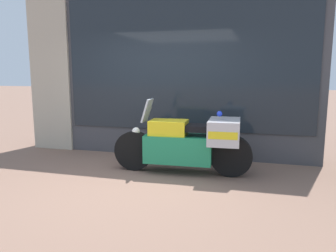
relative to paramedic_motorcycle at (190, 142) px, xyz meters
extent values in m
plane|color=#7A5B4C|center=(-0.77, -0.80, -0.54)|extent=(60.00, 60.00, 0.00)
cube|color=#424247|center=(-0.77, 1.20, 1.23)|extent=(5.95, 0.40, 3.55)
cube|color=#B2A893|center=(-3.27, 1.23, 1.23)|extent=(0.93, 0.55, 3.55)
cube|color=#1E262D|center=(-0.34, 0.99, 1.28)|extent=(4.79, 0.02, 2.55)
cube|color=slate|center=(-0.38, 1.21, -0.27)|extent=(4.57, 0.30, 0.55)
cube|color=silver|center=(-0.38, 1.35, 0.59)|extent=(4.57, 0.02, 1.20)
cube|color=beige|center=(-0.38, 1.21, 1.18)|extent=(4.57, 0.30, 0.02)
cube|color=#B7B2A8|center=(-1.81, 1.21, 1.22)|extent=(0.18, 0.04, 0.06)
cube|color=navy|center=(-0.38, 1.21, 1.22)|extent=(0.18, 0.04, 0.06)
cube|color=#C68E19|center=(1.05, 1.21, 1.22)|extent=(0.18, 0.04, 0.06)
cube|color=orange|center=(-1.97, 1.15, 0.14)|extent=(0.19, 0.02, 0.27)
cube|color=#2D8E42|center=(-0.91, 1.15, 0.14)|extent=(0.19, 0.02, 0.27)
cube|color=red|center=(0.16, 1.15, 0.14)|extent=(0.19, 0.02, 0.27)
cube|color=yellow|center=(1.22, 1.15, 0.14)|extent=(0.19, 0.03, 0.27)
cylinder|color=black|center=(-0.97, -0.05, -0.20)|extent=(0.68, 0.17, 0.67)
cylinder|color=black|center=(0.67, 0.03, -0.20)|extent=(0.68, 0.17, 0.67)
cube|color=#1E8456|center=(-0.19, -0.01, -0.13)|extent=(1.13, 0.53, 0.46)
cube|color=yellow|center=(-0.36, -0.02, 0.21)|extent=(0.63, 0.45, 0.27)
cube|color=black|center=(0.06, 0.00, 0.23)|extent=(0.66, 0.39, 0.10)
cube|color=#B7B7BC|center=(0.54, 0.03, 0.19)|extent=(0.52, 0.77, 0.38)
cube|color=yellow|center=(0.54, 0.03, 0.19)|extent=(0.47, 0.77, 0.11)
cube|color=#B2BCC6|center=(-0.73, -0.03, 0.50)|extent=(0.16, 0.34, 0.38)
sphere|color=white|center=(-0.93, -0.04, 0.14)|extent=(0.14, 0.14, 0.14)
sphere|color=blue|center=(0.46, 0.02, 0.47)|extent=(0.09, 0.09, 0.09)
camera|label=1|loc=(1.05, -5.16, 1.12)|focal=35.00mm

